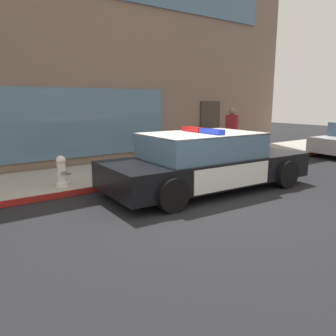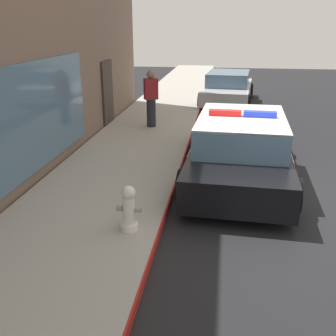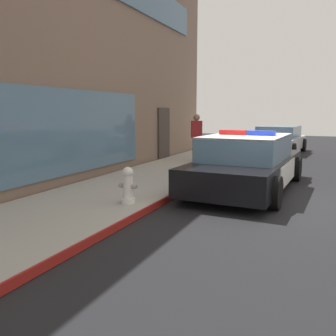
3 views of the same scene
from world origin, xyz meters
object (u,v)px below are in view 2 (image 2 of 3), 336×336
police_cruiser (240,147)px  car_down_street (228,88)px  fire_hydrant (129,208)px  pedestrian_on_sidewalk (151,99)px

police_cruiser → car_down_street: 8.62m
fire_hydrant → car_down_street: 11.62m
pedestrian_on_sidewalk → car_down_street: bearing=-49.2°
fire_hydrant → pedestrian_on_sidewalk: bearing=7.5°
car_down_street → police_cruiser: bearing=-173.5°
police_cruiser → car_down_street: (8.61, 0.27, -0.05)m
car_down_street → pedestrian_on_sidewalk: bearing=159.8°
police_cruiser → fire_hydrant: 3.41m
police_cruiser → fire_hydrant: size_ratio=7.18×
police_cruiser → pedestrian_on_sidewalk: (3.59, 2.61, 0.33)m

